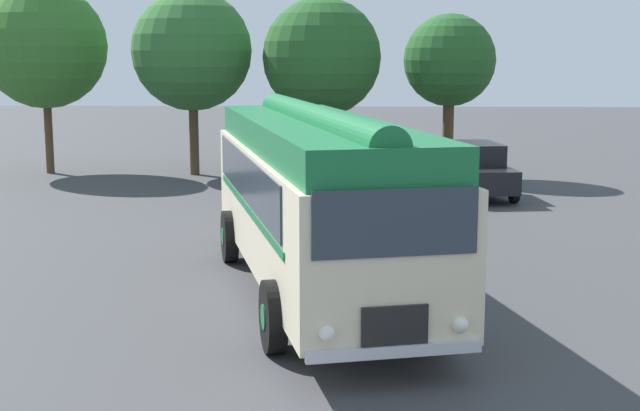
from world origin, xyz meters
The scene contains 9 objects.
ground_plane centered at (0.00, 0.00, 0.00)m, with size 120.00×120.00×0.00m, color #3D3D3F.
vintage_bus centered at (-0.38, 0.75, 1.89)m, with size 4.89×10.38×3.49m.
car_near_left centered at (-1.53, 12.95, 0.85)m, with size 2.30×4.36×1.66m.
car_mid_left centered at (1.43, 12.85, 0.85)m, with size 2.27×4.35×1.66m.
car_mid_right centered at (3.98, 12.40, 0.85)m, with size 2.38×4.39×1.66m.
tree_far_left centered at (-11.14, 17.25, 4.61)m, with size 4.52×4.52×6.92m.
tree_left_of_centre centered at (-5.55, 17.06, 4.54)m, with size 4.33×4.33×6.67m.
tree_centre centered at (-0.85, 16.60, 4.20)m, with size 4.21×4.21×6.38m.
tree_right_of_centre centered at (3.62, 16.79, 4.17)m, with size 3.27×3.27×5.80m.
Camera 1 is at (0.36, -15.26, 4.40)m, focal length 50.00 mm.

